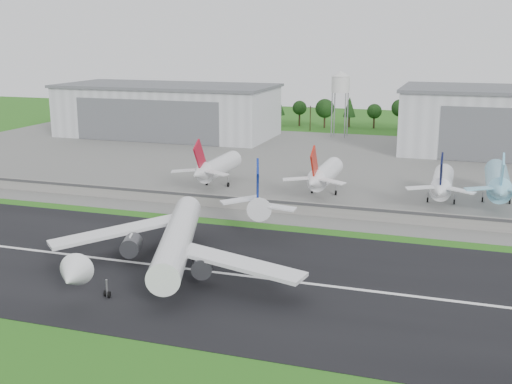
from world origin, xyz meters
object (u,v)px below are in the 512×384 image
(parked_jet_red_a, at_px, (215,167))
(parked_jet_navy, at_px, (442,183))
(main_airliner, at_px, (176,245))
(parked_jet_skyblue, at_px, (498,182))
(parked_jet_red_b, at_px, (323,175))

(parked_jet_red_a, bearing_deg, parked_jet_navy, -0.01)
(main_airliner, bearing_deg, parked_jet_skyblue, -149.17)
(parked_jet_navy, height_order, parked_jet_skyblue, parked_jet_skyblue)
(parked_jet_red_b, bearing_deg, main_airliner, -102.17)
(parked_jet_red_a, distance_m, parked_jet_red_b, 32.96)
(parked_jet_navy, bearing_deg, main_airliner, -125.05)
(parked_jet_red_b, bearing_deg, parked_jet_red_a, 179.98)
(main_airliner, relative_size, parked_jet_red_a, 1.84)
(main_airliner, relative_size, parked_jet_red_b, 1.84)
(main_airliner, bearing_deg, parked_jet_red_b, -120.94)
(parked_jet_red_a, xyz_separation_m, parked_jet_red_b, (32.96, -0.01, -0.07))
(parked_jet_red_a, relative_size, parked_jet_red_b, 1.00)
(parked_jet_red_a, height_order, parked_jet_skyblue, parked_jet_skyblue)
(parked_jet_skyblue, bearing_deg, main_airliner, -130.40)
(parked_jet_red_b, relative_size, parked_jet_skyblue, 0.84)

